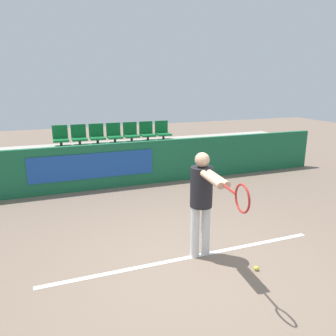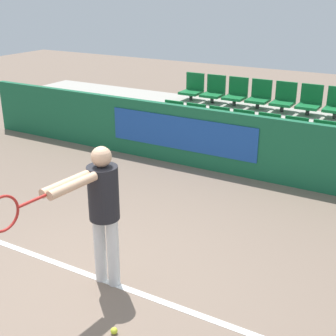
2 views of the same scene
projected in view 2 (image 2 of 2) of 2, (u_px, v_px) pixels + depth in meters
name	position (u px, v px, depth m)	size (l,w,h in m)	color
ground_plane	(79.00, 289.00, 5.05)	(30.00, 30.00, 0.00)	#7A6656
court_baseline	(94.00, 277.00, 5.26)	(4.27, 0.08, 0.01)	white
barrier_wall	(225.00, 143.00, 8.02)	(10.90, 0.14, 1.09)	#19603D
bleacher_tier_front	(237.00, 152.00, 8.57)	(10.50, 0.90, 0.41)	#ADA89E
bleacher_tier_middle	(255.00, 129.00, 9.22)	(10.50, 0.90, 0.82)	#ADA89E
stadium_chair_0	(171.00, 117.00, 9.18)	(0.40, 0.41, 0.54)	#333333
stadium_chair_1	(193.00, 121.00, 8.96)	(0.40, 0.41, 0.54)	#333333
stadium_chair_2	(216.00, 124.00, 8.73)	(0.40, 0.41, 0.54)	#333333
stadium_chair_3	(241.00, 128.00, 8.50)	(0.40, 0.41, 0.54)	#333333
stadium_chair_4	(266.00, 132.00, 8.28)	(0.40, 0.41, 0.54)	#333333
stadium_chair_5	(294.00, 136.00, 8.05)	(0.40, 0.41, 0.54)	#333333
stadium_chair_6	(322.00, 140.00, 7.83)	(0.40, 0.41, 0.54)	#333333
stadium_chair_7	(193.00, 88.00, 9.76)	(0.40, 0.41, 0.54)	#333333
stadium_chair_8	(214.00, 91.00, 9.54)	(0.40, 0.41, 0.54)	#333333
stadium_chair_9	(236.00, 93.00, 9.31)	(0.40, 0.41, 0.54)	#333333
stadium_chair_10	(259.00, 96.00, 9.08)	(0.40, 0.41, 0.54)	#333333
stadium_chair_11	(284.00, 99.00, 8.86)	(0.40, 0.41, 0.54)	#333333
stadium_chair_12	(310.00, 102.00, 8.63)	(0.40, 0.41, 0.54)	#333333
tennis_player	(99.00, 205.00, 4.77)	(0.32, 1.50, 1.58)	silver
tennis_ball	(114.00, 331.00, 4.39)	(0.07, 0.07, 0.07)	#CCDB33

